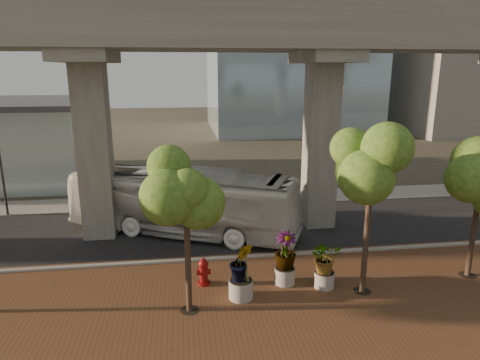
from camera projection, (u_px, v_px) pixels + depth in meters
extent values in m
plane|color=#3C372B|center=(216.00, 244.00, 21.96)|extent=(160.00, 160.00, 0.00)
cube|color=brown|center=(236.00, 337.00, 14.29)|extent=(70.00, 13.00, 0.06)
cube|color=black|center=(213.00, 229.00, 23.87)|extent=(90.00, 8.00, 0.04)
cube|color=#9B9990|center=(220.00, 259.00, 20.02)|extent=(70.00, 0.25, 0.16)
cube|color=#9B9990|center=(207.00, 200.00, 29.14)|extent=(90.00, 3.00, 0.06)
cube|color=gray|center=(212.00, 29.00, 19.69)|extent=(72.00, 2.40, 1.80)
cube|color=gray|center=(208.00, 34.00, 22.75)|extent=(72.00, 2.40, 1.80)
cube|color=gray|center=(206.00, 9.00, 23.45)|extent=(72.00, 0.12, 1.00)
cube|color=#9D998E|center=(469.00, 44.00, 58.49)|extent=(18.00, 16.00, 24.00)
imported|color=silver|center=(183.00, 203.00, 22.92)|extent=(12.63, 7.96, 3.50)
cylinder|color=maroon|center=(204.00, 283.00, 17.71)|extent=(0.52, 0.52, 0.12)
cylinder|color=maroon|center=(204.00, 273.00, 17.60)|extent=(0.35, 0.35, 0.84)
sphere|color=maroon|center=(203.00, 264.00, 17.50)|extent=(0.41, 0.41, 0.41)
cylinder|color=maroon|center=(203.00, 260.00, 17.45)|extent=(0.12, 0.12, 0.15)
cylinder|color=maroon|center=(204.00, 272.00, 17.59)|extent=(0.58, 0.23, 0.23)
cylinder|color=gray|center=(324.00, 279.00, 17.43)|extent=(0.82, 0.82, 0.64)
imported|color=#2D5817|center=(325.00, 257.00, 17.18)|extent=(1.82, 1.82, 1.37)
cylinder|color=#ABA69A|center=(285.00, 276.00, 17.73)|extent=(0.85, 0.85, 0.66)
imported|color=#2D5817|center=(285.00, 251.00, 17.45)|extent=(2.09, 2.09, 1.57)
cylinder|color=gray|center=(241.00, 289.00, 16.58)|extent=(0.95, 0.95, 0.74)
imported|color=#2D5817|center=(241.00, 262.00, 16.29)|extent=(2.10, 2.10, 1.58)
cylinder|color=#413125|center=(188.00, 265.00, 15.34)|extent=(0.22, 0.22, 3.66)
cylinder|color=black|center=(190.00, 310.00, 15.80)|extent=(0.70, 0.70, 0.01)
cylinder|color=#413125|center=(366.00, 243.00, 16.63)|extent=(0.22, 0.22, 4.17)
cylinder|color=black|center=(362.00, 291.00, 17.16)|extent=(0.70, 0.70, 0.01)
cylinder|color=#413125|center=(473.00, 238.00, 18.05)|extent=(0.22, 0.22, 3.41)
cylinder|color=black|center=(467.00, 275.00, 18.48)|extent=(0.70, 0.70, 0.01)
cylinder|color=#313136|center=(332.00, 143.00, 28.99)|extent=(0.13, 0.13, 7.59)
cube|color=#313136|center=(338.00, 86.00, 27.57)|extent=(0.14, 0.95, 0.14)
cube|color=silver|center=(340.00, 88.00, 27.14)|extent=(0.38, 0.19, 0.11)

